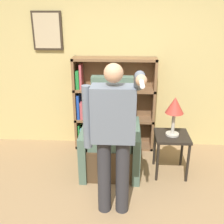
% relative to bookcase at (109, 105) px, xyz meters
% --- Properties ---
extents(wall_back, '(8.00, 0.11, 2.80)m').
position_rel_bookcase_xyz_m(wall_back, '(0.20, 0.16, 0.66)').
color(wall_back, tan).
rests_on(wall_back, ground_plane).
extents(bookcase, '(1.29, 0.28, 1.51)m').
position_rel_bookcase_xyz_m(bookcase, '(0.00, 0.00, 0.00)').
color(bookcase, brown).
rests_on(bookcase, ground_plane).
extents(armchair, '(0.80, 0.85, 1.30)m').
position_rel_bookcase_xyz_m(armchair, '(0.07, -0.62, -0.34)').
color(armchair, '#4C3823').
rests_on(armchair, ground_plane).
extents(person_standing, '(0.60, 0.78, 1.72)m').
position_rel_bookcase_xyz_m(person_standing, '(0.15, -1.56, 0.25)').
color(person_standing, '#2D2D33').
rests_on(person_standing, ground_plane).
extents(side_table, '(0.46, 0.46, 0.59)m').
position_rel_bookcase_xyz_m(side_table, '(0.91, -0.74, -0.25)').
color(side_table, black).
rests_on(side_table, ground_plane).
extents(table_lamp, '(0.24, 0.24, 0.54)m').
position_rel_bookcase_xyz_m(table_lamp, '(0.91, -0.74, 0.25)').
color(table_lamp, '#B7B2A8').
rests_on(table_lamp, side_table).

